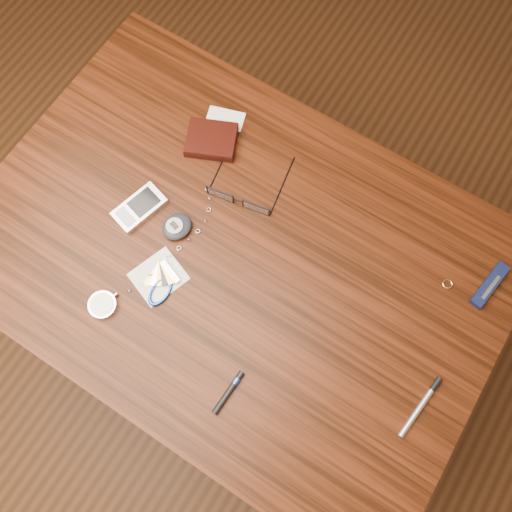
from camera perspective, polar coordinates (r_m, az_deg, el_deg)
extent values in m
plane|color=#472814|center=(1.67, -1.34, -7.40)|extent=(3.80, 3.80, 0.00)
cube|color=#371508|center=(0.96, -2.32, 0.05)|extent=(1.00, 0.70, 0.03)
cylinder|color=#4C2814|center=(1.44, -23.83, -4.89)|extent=(0.05, 0.05, 0.71)
cylinder|color=#4C2814|center=(1.32, 8.81, -26.17)|extent=(0.05, 0.05, 0.71)
cylinder|color=#4C2814|center=(1.53, -10.05, 13.70)|extent=(0.05, 0.05, 0.71)
cylinder|color=#4C2814|center=(1.42, 20.81, -3.94)|extent=(0.05, 0.05, 0.71)
cube|color=black|center=(1.03, -5.11, 13.04)|extent=(0.12, 0.11, 0.02)
cube|color=black|center=(1.02, -5.16, 13.35)|extent=(0.12, 0.11, 0.00)
cube|color=silver|center=(1.07, -3.53, 15.41)|extent=(0.09, 0.07, 0.00)
cube|color=black|center=(0.97, -4.10, 7.01)|extent=(0.06, 0.01, 0.03)
cube|color=white|center=(0.97, -4.10, 7.01)|extent=(0.05, 0.01, 0.02)
cylinder|color=black|center=(1.01, -4.02, 10.48)|extent=(0.03, 0.13, 0.00)
cube|color=black|center=(0.96, 0.01, 5.51)|extent=(0.06, 0.01, 0.03)
cube|color=white|center=(0.96, 0.01, 5.51)|extent=(0.05, 0.01, 0.02)
cylinder|color=black|center=(0.99, 3.01, 8.00)|extent=(0.03, 0.13, 0.00)
cube|color=black|center=(0.96, -2.07, 6.38)|extent=(0.02, 0.01, 0.00)
torus|color=#DCC66D|center=(0.99, 21.04, -3.00)|extent=(0.02, 0.02, 0.00)
cylinder|color=#BBBBBF|center=(0.95, -17.11, -5.37)|extent=(0.05, 0.05, 0.01)
cylinder|color=white|center=(0.94, -17.23, -5.27)|extent=(0.04, 0.04, 0.00)
cylinder|color=#BBBBBF|center=(0.95, -15.75, -4.27)|extent=(0.01, 0.01, 0.01)
torus|color=#BBBBBF|center=(0.95, -14.31, -3.87)|extent=(0.01, 0.01, 0.01)
torus|color=#BBBBBF|center=(0.95, -13.08, -3.14)|extent=(0.01, 0.01, 0.00)
torus|color=#BBBBBF|center=(0.95, -11.98, -2.16)|extent=(0.01, 0.01, 0.01)
torus|color=#BBBBBF|center=(0.95, -10.96, -1.09)|extent=(0.01, 0.01, 0.00)
torus|color=#BBBBBF|center=(0.95, -9.91, -0.06)|extent=(0.01, 0.01, 0.01)
torus|color=#BBBBBF|center=(0.95, -8.81, 0.90)|extent=(0.01, 0.01, 0.00)
torus|color=#BBBBBF|center=(0.95, -7.70, 1.83)|extent=(0.01, 0.00, 0.01)
torus|color=#BBBBBF|center=(0.96, -6.66, 2.84)|extent=(0.01, 0.01, 0.00)
torus|color=#BBBBBF|center=(0.96, -5.85, 4.01)|extent=(0.01, 0.01, 0.01)
torus|color=#BBBBBF|center=(0.97, -5.41, 5.29)|extent=(0.01, 0.01, 0.00)
torus|color=#BBBBBF|center=(0.98, -5.37, 6.55)|extent=(0.01, 0.01, 0.01)
torus|color=#BBBBBF|center=(0.99, -5.58, 7.69)|extent=(0.01, 0.01, 0.00)
cube|color=silver|center=(0.99, -13.18, 5.39)|extent=(0.08, 0.11, 0.01)
cube|color=black|center=(0.99, -12.72, 6.03)|extent=(0.05, 0.06, 0.00)
cube|color=#A2A4AA|center=(0.98, -14.71, 4.35)|extent=(0.05, 0.03, 0.00)
ellipsoid|color=black|center=(0.96, -9.03, 3.33)|extent=(0.07, 0.07, 0.02)
cylinder|color=#96989E|center=(0.95, -9.31, 3.43)|extent=(0.03, 0.03, 0.00)
cube|color=black|center=(0.95, -9.33, 3.48)|extent=(0.02, 0.01, 0.00)
cube|color=silver|center=(0.95, -11.09, -2.32)|extent=(0.11, 0.11, 0.00)
torus|color=#0E3BA5|center=(0.93, -10.86, -4.00)|extent=(0.05, 0.05, 0.01)
cube|color=#AB8A3C|center=(0.95, -11.63, -2.04)|extent=(0.01, 0.05, 0.00)
cube|color=silver|center=(0.94, -11.26, -1.99)|extent=(0.02, 0.05, 0.00)
cube|color=olive|center=(0.94, -10.90, -1.93)|extent=(0.03, 0.05, 0.00)
cube|color=black|center=(0.94, -10.53, -1.88)|extent=(0.04, 0.04, 0.00)
cube|color=#AB8A3C|center=(0.94, -10.16, -1.83)|extent=(0.05, 0.04, 0.00)
cube|color=silver|center=(0.93, -9.78, -1.77)|extent=(0.05, 0.03, 0.00)
cube|color=#0B1333|center=(1.01, 25.13, -3.00)|extent=(0.04, 0.10, 0.01)
cube|color=silver|center=(1.01, 25.28, -3.25)|extent=(0.01, 0.06, 0.00)
cylinder|color=#B6B6BB|center=(0.94, 18.26, -16.05)|extent=(0.02, 0.12, 0.01)
cylinder|color=black|center=(0.95, 19.84, -13.63)|extent=(0.01, 0.03, 0.01)
cylinder|color=black|center=(0.89, -3.17, -15.32)|extent=(0.01, 0.08, 0.01)
cylinder|color=#224195|center=(0.89, -2.29, -14.11)|extent=(0.01, 0.01, 0.01)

